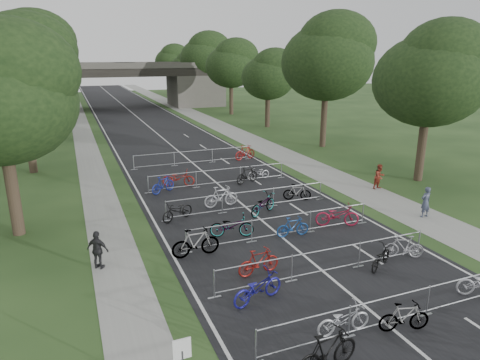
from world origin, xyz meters
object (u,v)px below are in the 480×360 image
Objects in this scene: park_sign at (182,359)px; pedestrian_b at (379,177)px; pedestrian_c at (98,250)px; pedestrian_a at (426,202)px; overpass_bridge at (125,86)px.

park_sign reaches higher than pedestrian_b.
pedestrian_b is at bearing -129.05° from pedestrian_c.
pedestrian_a is (14.98, 7.51, -0.44)m from park_sign.
overpass_bridge is 50.53m from pedestrian_b.
overpass_bridge is at bearing 91.74° from pedestrian_b.
overpass_bridge reaches higher than pedestrian_b.
pedestrian_c is at bearing 99.96° from park_sign.
park_sign is at bearing -96.26° from overpass_bridge.
overpass_bridge is at bearing -61.94° from pedestrian_c.
pedestrian_b is 1.01× the size of pedestrian_c.
overpass_bridge reaches higher than pedestrian_c.
pedestrian_a is 4.99m from pedestrian_b.
park_sign is (-6.80, -62.00, -2.27)m from overpass_bridge.
overpass_bridge is at bearing -83.12° from pedestrian_a.
pedestrian_b is at bearing -79.49° from overpass_bridge.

